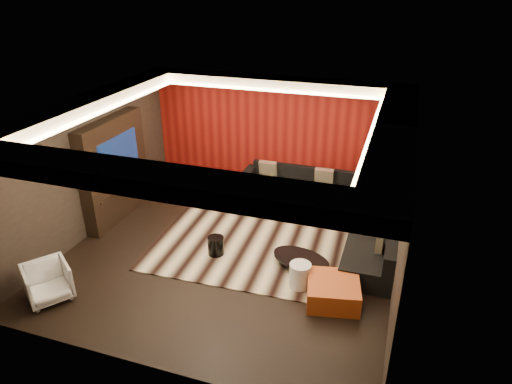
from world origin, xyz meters
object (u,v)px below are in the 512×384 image
(sectional_sofa, at_px, (338,210))
(drum_stool, at_px, (216,246))
(orange_ottoman, at_px, (333,291))
(armchair, at_px, (48,282))
(coffee_table, at_px, (301,262))
(white_side_table, at_px, (300,276))

(sectional_sofa, bearing_deg, drum_stool, -134.01)
(orange_ottoman, bearing_deg, armchair, -162.57)
(orange_ottoman, height_order, armchair, armchair)
(armchair, bearing_deg, sectional_sofa, -8.27)
(armchair, bearing_deg, orange_ottoman, -35.96)
(orange_ottoman, bearing_deg, coffee_table, 133.42)
(drum_stool, relative_size, orange_ottoman, 0.43)
(orange_ottoman, xyz_separation_m, armchair, (-4.42, -1.39, 0.13))
(coffee_table, height_order, orange_ottoman, orange_ottoman)
(coffee_table, bearing_deg, orange_ottoman, -46.58)
(drum_stool, relative_size, armchair, 0.53)
(white_side_table, xyz_separation_m, armchair, (-3.83, -1.58, 0.08))
(coffee_table, relative_size, orange_ottoman, 1.32)
(sectional_sofa, bearing_deg, white_side_table, -95.45)
(drum_stool, relative_size, white_side_table, 0.79)
(armchair, bearing_deg, white_side_table, -30.99)
(white_side_table, distance_m, sectional_sofa, 2.52)
(coffee_table, relative_size, armchair, 1.60)
(coffee_table, xyz_separation_m, armchair, (-3.71, -2.14, 0.20))
(white_side_table, relative_size, armchair, 0.66)
(coffee_table, height_order, sectional_sofa, sectional_sofa)
(armchair, bearing_deg, drum_stool, -9.12)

